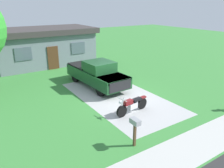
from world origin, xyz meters
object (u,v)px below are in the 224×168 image
object	(u,v)px
motorcycle	(132,105)
mailbox	(135,125)
pickup_truck	(96,73)
neighbor_house	(44,46)

from	to	relation	value
motorcycle	mailbox	bearing A→B (deg)	-125.99
motorcycle	pickup_truck	bearing A→B (deg)	84.33
neighbor_house	motorcycle	bearing A→B (deg)	-87.21
neighbor_house	pickup_truck	bearing A→B (deg)	-82.36
motorcycle	pickup_truck	xyz separation A→B (m)	(0.49, 4.90, 0.48)
mailbox	neighbor_house	size ratio (longest dim) A/B	0.13
pickup_truck	mailbox	xyz separation A→B (m)	(-2.26, -7.34, 0.03)
pickup_truck	neighbor_house	xyz separation A→B (m)	(-1.14, 8.50, 0.84)
pickup_truck	neighbor_house	size ratio (longest dim) A/B	0.60
motorcycle	pickup_truck	world-z (taller)	pickup_truck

